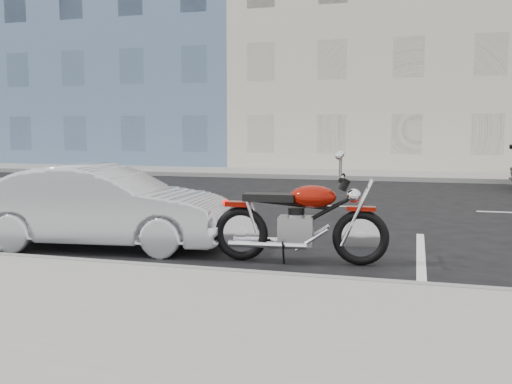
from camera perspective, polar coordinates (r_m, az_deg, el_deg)
ground at (r=13.28m, az=16.03°, el=-1.67°), size 120.00×120.00×0.00m
sidewalk_far at (r=22.46m, az=3.09°, el=1.90°), size 80.00×3.40×0.15m
curb_near at (r=8.05m, az=-22.37°, el=-6.38°), size 80.00×0.12×0.16m
curb_far at (r=20.81m, az=2.06°, el=1.58°), size 80.00×0.12×0.16m
bldg_blue at (r=32.91m, az=-9.75°, el=14.42°), size 12.00×12.00×13.00m
bldg_cream at (r=29.79m, az=12.28°, el=13.78°), size 12.00×12.00×11.50m
motorcycle at (r=7.57m, az=10.68°, el=-3.29°), size 2.34×0.77×1.17m
sedan_silver at (r=8.87m, az=-15.03°, el=-1.40°), size 3.94×1.77×1.25m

